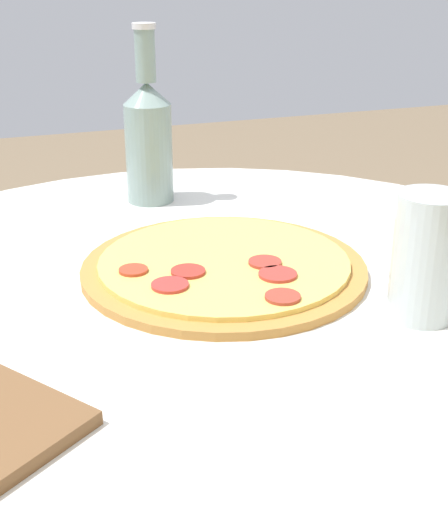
{
  "coord_description": "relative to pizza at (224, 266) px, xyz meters",
  "views": [
    {
      "loc": [
        0.23,
        0.67,
        1.05
      ],
      "look_at": [
        -0.03,
        -0.04,
        0.74
      ],
      "focal_mm": 50.0,
      "sensor_mm": 36.0,
      "label": 1
    }
  ],
  "objects": [
    {
      "name": "pizza",
      "position": [
        0.0,
        0.0,
        0.0
      ],
      "size": [
        0.33,
        0.33,
        0.02
      ],
      "color": "#B77F3D",
      "rests_on": "table"
    },
    {
      "name": "beer_bottle",
      "position": [
        0.01,
        -0.29,
        0.09
      ],
      "size": [
        0.07,
        0.07,
        0.25
      ],
      "color": "gray",
      "rests_on": "table"
    },
    {
      "name": "drinking_glass",
      "position": [
        -0.15,
        0.17,
        0.06
      ],
      "size": [
        0.07,
        0.07,
        0.13
      ],
      "color": "silver",
      "rests_on": "table"
    },
    {
      "name": "table",
      "position": [
        0.03,
        0.04,
        -0.2
      ],
      "size": [
        0.98,
        0.98,
        0.72
      ],
      "color": "silver",
      "rests_on": "ground_plane"
    }
  ]
}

